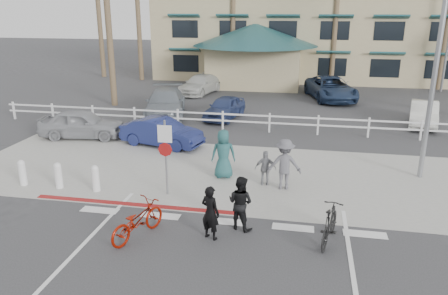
% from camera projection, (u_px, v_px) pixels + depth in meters
% --- Properties ---
extents(ground, '(140.00, 140.00, 0.00)m').
position_uv_depth(ground, '(221.00, 232.00, 12.40)').
color(ground, '#333335').
extents(bike_path, '(12.00, 16.00, 0.01)m').
position_uv_depth(bike_path, '(205.00, 272.00, 10.53)').
color(bike_path, '#333335').
rests_on(bike_path, ground).
extents(sidewalk_plaza, '(22.00, 7.00, 0.01)m').
position_uv_depth(sidewalk_plaza, '(244.00, 174.00, 16.60)').
color(sidewalk_plaza, gray).
rests_on(sidewalk_plaza, ground).
extents(cross_street, '(40.00, 5.00, 0.01)m').
position_uv_depth(cross_street, '(257.00, 143.00, 20.33)').
color(cross_street, '#333335').
rests_on(cross_street, ground).
extents(parking_lot, '(50.00, 16.00, 0.01)m').
position_uv_depth(parking_lot, '(274.00, 102.00, 29.20)').
color(parking_lot, '#333335').
rests_on(parking_lot, ground).
extents(curb_red, '(7.00, 0.25, 0.02)m').
position_uv_depth(curb_red, '(137.00, 205.00, 14.05)').
color(curb_red, maroon).
rests_on(curb_red, ground).
extents(rail_fence, '(29.40, 0.16, 1.00)m').
position_uv_depth(rail_fence, '(271.00, 123.00, 21.96)').
color(rail_fence, silver).
rests_on(rail_fence, ground).
extents(building, '(28.00, 16.00, 11.30)m').
position_uv_depth(building, '(310.00, 11.00, 39.24)').
color(building, tan).
rests_on(building, ground).
extents(sign_post, '(0.50, 0.10, 2.90)m').
position_uv_depth(sign_post, '(166.00, 154.00, 14.42)').
color(sign_post, gray).
rests_on(sign_post, ground).
extents(bollard_0, '(0.26, 0.26, 0.95)m').
position_uv_depth(bollard_0, '(96.00, 178.00, 14.98)').
color(bollard_0, silver).
rests_on(bollard_0, ground).
extents(bollard_1, '(0.26, 0.26, 0.95)m').
position_uv_depth(bollard_1, '(58.00, 175.00, 15.23)').
color(bollard_1, silver).
rests_on(bollard_1, ground).
extents(bollard_2, '(0.26, 0.26, 0.95)m').
position_uv_depth(bollard_2, '(22.00, 173.00, 15.48)').
color(bollard_2, silver).
rests_on(bollard_2, ground).
extents(streetlight_0, '(0.60, 2.00, 9.00)m').
position_uv_depth(streetlight_0, '(438.00, 55.00, 14.97)').
color(streetlight_0, gray).
rests_on(streetlight_0, ground).
extents(palm_1, '(4.00, 4.00, 13.00)m').
position_uv_depth(palm_1, '(137.00, 1.00, 35.89)').
color(palm_1, '#1B3F18').
rests_on(palm_1, ground).
extents(palm_5, '(4.00, 4.00, 13.00)m').
position_uv_depth(palm_5, '(337.00, 1.00, 33.01)').
color(palm_5, '#1B3F18').
rests_on(palm_5, ground).
extents(palm_10, '(4.00, 4.00, 12.00)m').
position_uv_depth(palm_10, '(107.00, 8.00, 26.35)').
color(palm_10, '#1B3F18').
rests_on(palm_10, ground).
extents(bike_red, '(1.37, 2.05, 1.02)m').
position_uv_depth(bike_red, '(137.00, 220.00, 11.96)').
color(bike_red, '#7C1003').
rests_on(bike_red, ground).
extents(rider_red, '(0.67, 0.57, 1.55)m').
position_uv_depth(rider_red, '(210.00, 213.00, 11.82)').
color(rider_red, black).
rests_on(rider_red, ground).
extents(bike_black, '(0.93, 1.87, 1.08)m').
position_uv_depth(bike_black, '(330.00, 224.00, 11.69)').
color(bike_black, black).
rests_on(bike_black, ground).
extents(rider_black, '(0.95, 0.86, 1.59)m').
position_uv_depth(rider_black, '(240.00, 203.00, 12.36)').
color(rider_black, black).
rests_on(rider_black, ground).
extents(pedestrian_a, '(1.21, 0.75, 1.80)m').
position_uv_depth(pedestrian_a, '(284.00, 164.00, 15.06)').
color(pedestrian_a, '#59585F').
rests_on(pedestrian_a, ground).
extents(pedestrian_child, '(0.78, 0.39, 1.28)m').
position_uv_depth(pedestrian_child, '(266.00, 168.00, 15.42)').
color(pedestrian_child, gray).
rests_on(pedestrian_child, ground).
extents(pedestrian_b, '(1.01, 0.78, 1.84)m').
position_uv_depth(pedestrian_b, '(223.00, 154.00, 16.06)').
color(pedestrian_b, '#214E50').
rests_on(pedestrian_b, ground).
extents(car_white_sedan, '(4.02, 2.16, 1.26)m').
position_uv_depth(car_white_sedan, '(162.00, 132.00, 19.87)').
color(car_white_sedan, navy).
rests_on(car_white_sedan, ground).
extents(car_red_compact, '(4.23, 2.16, 1.38)m').
position_uv_depth(car_red_compact, '(82.00, 124.00, 21.07)').
color(car_red_compact, '#95979C').
rests_on(car_red_compact, ground).
extents(lot_car_1, '(3.37, 5.66, 1.54)m').
position_uv_depth(lot_car_1, '(165.00, 103.00, 25.16)').
color(lot_car_1, slate).
rests_on(lot_car_1, ground).
extents(lot_car_2, '(2.16, 3.89, 1.25)m').
position_uv_depth(lot_car_2, '(225.00, 108.00, 24.71)').
color(lot_car_2, navy).
rests_on(lot_car_2, ground).
extents(lot_car_3, '(2.14, 4.08, 1.28)m').
position_uv_depth(lot_car_3, '(424.00, 114.00, 23.24)').
color(lot_car_3, silver).
rests_on(lot_car_3, ground).
extents(lot_car_4, '(2.85, 4.86, 1.32)m').
position_uv_depth(lot_car_4, '(200.00, 84.00, 31.78)').
color(lot_car_4, silver).
rests_on(lot_car_4, ground).
extents(lot_car_5, '(3.85, 5.97, 1.53)m').
position_uv_depth(lot_car_5, '(331.00, 88.00, 29.73)').
color(lot_car_5, '#1F2F4E').
rests_on(lot_car_5, ground).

